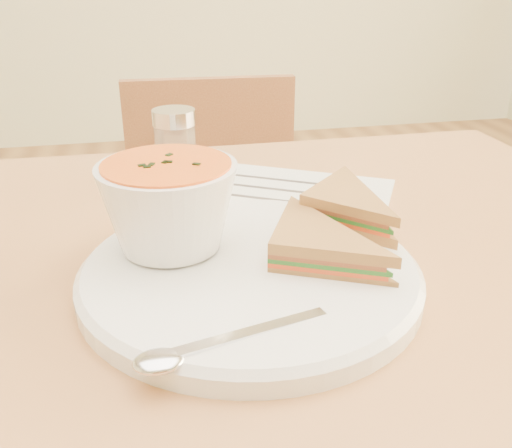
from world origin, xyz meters
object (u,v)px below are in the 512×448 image
object	(u,v)px
plate	(250,275)
condiment_shaker	(176,147)
chair_far	(222,288)
soup_bowl	(169,211)

from	to	relation	value
plate	condiment_shaker	world-z (taller)	condiment_shaker
chair_far	condiment_shaker	xyz separation A→B (m)	(-0.10, -0.29, 0.40)
chair_far	plate	world-z (taller)	chair_far
soup_bowl	condiment_shaker	bearing A→B (deg)	83.85
chair_far	condiment_shaker	distance (m)	0.50
chair_far	condiment_shaker	size ratio (longest dim) A/B	8.10
condiment_shaker	plate	bearing A→B (deg)	-81.31
chair_far	plate	distance (m)	0.67
condiment_shaker	soup_bowl	bearing A→B (deg)	-96.15
chair_far	soup_bowl	world-z (taller)	soup_bowl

